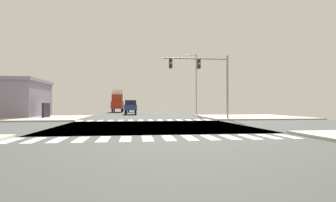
{
  "coord_description": "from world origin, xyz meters",
  "views": [
    {
      "loc": [
        -1.34,
        -19.58,
        1.56
      ],
      "look_at": [
        1.53,
        3.05,
        1.91
      ],
      "focal_mm": 28.06,
      "sensor_mm": 36.0,
      "label": 1
    }
  ],
  "objects_px": {
    "traffic_signal_mast": "(203,72)",
    "box_truck_queued_1": "(118,100)",
    "sedan_leading_2": "(132,107)",
    "street_lamp": "(195,80)",
    "pickup_farside_1": "(131,107)"
  },
  "relations": [
    {
      "from": "traffic_signal_mast",
      "to": "sedan_leading_2",
      "type": "distance_m",
      "value": 31.72
    },
    {
      "from": "street_lamp",
      "to": "pickup_farside_1",
      "type": "height_order",
      "value": "street_lamp"
    },
    {
      "from": "traffic_signal_mast",
      "to": "box_truck_queued_1",
      "type": "height_order",
      "value": "traffic_signal_mast"
    },
    {
      "from": "traffic_signal_mast",
      "to": "sedan_leading_2",
      "type": "bearing_deg",
      "value": 104.31
    },
    {
      "from": "pickup_farside_1",
      "to": "box_truck_queued_1",
      "type": "bearing_deg",
      "value": -78.31
    },
    {
      "from": "traffic_signal_mast",
      "to": "box_truck_queued_1",
      "type": "distance_m",
      "value": 33.05
    },
    {
      "from": "street_lamp",
      "to": "sedan_leading_2",
      "type": "height_order",
      "value": "street_lamp"
    },
    {
      "from": "street_lamp",
      "to": "pickup_farside_1",
      "type": "xyz_separation_m",
      "value": [
        -9.71,
        4.56,
        -4.15
      ]
    },
    {
      "from": "sedan_leading_2",
      "to": "street_lamp",
      "type": "bearing_deg",
      "value": 117.8
    },
    {
      "from": "box_truck_queued_1",
      "to": "pickup_farside_1",
      "type": "bearing_deg",
      "value": 101.69
    },
    {
      "from": "traffic_signal_mast",
      "to": "street_lamp",
      "type": "xyz_separation_m",
      "value": [
        1.93,
        12.08,
        0.38
      ]
    },
    {
      "from": "street_lamp",
      "to": "box_truck_queued_1",
      "type": "xyz_separation_m",
      "value": [
        -12.71,
        19.06,
        -2.87
      ]
    },
    {
      "from": "traffic_signal_mast",
      "to": "street_lamp",
      "type": "relative_size",
      "value": 0.76
    },
    {
      "from": "sedan_leading_2",
      "to": "box_truck_queued_1",
      "type": "bearing_deg",
      "value": -12.18
    },
    {
      "from": "traffic_signal_mast",
      "to": "pickup_farside_1",
      "type": "relative_size",
      "value": 1.38
    }
  ]
}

